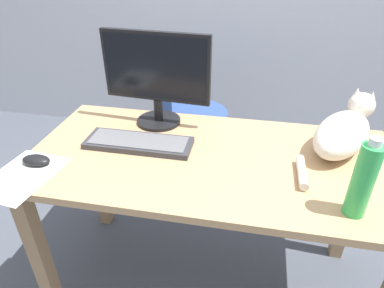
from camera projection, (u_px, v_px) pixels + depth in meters
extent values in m
plane|color=#474C56|center=(207.00, 278.00, 1.71)|extent=(8.00, 8.00, 0.00)
cube|color=tan|center=(211.00, 159.00, 1.33)|extent=(1.45, 0.70, 0.03)
cube|color=#977752|center=(40.00, 255.00, 1.39)|extent=(0.06, 0.06, 0.71)
cube|color=#977752|center=(99.00, 173.00, 1.87)|extent=(0.06, 0.06, 0.71)
cube|color=#977752|center=(350.00, 204.00, 1.66)|extent=(0.06, 0.06, 0.71)
cylinder|color=black|center=(193.00, 179.00, 2.38)|extent=(0.48, 0.48, 0.04)
cylinder|color=black|center=(193.00, 153.00, 2.26)|extent=(0.06, 0.06, 0.49)
cylinder|color=navy|center=(193.00, 116.00, 2.12)|extent=(0.44, 0.44, 0.06)
cube|color=navy|center=(162.00, 84.00, 1.97)|extent=(0.19, 0.35, 0.40)
cylinder|color=black|center=(159.00, 121.00, 1.57)|extent=(0.20, 0.20, 0.01)
cylinder|color=black|center=(158.00, 109.00, 1.54)|extent=(0.04, 0.04, 0.10)
cube|color=black|center=(156.00, 67.00, 1.43)|extent=(0.48, 0.06, 0.30)
cube|color=black|center=(155.00, 68.00, 1.42)|extent=(0.45, 0.04, 0.27)
cube|color=#333338|center=(139.00, 143.00, 1.38)|extent=(0.44, 0.15, 0.02)
cube|color=slate|center=(139.00, 140.00, 1.38)|extent=(0.40, 0.12, 0.00)
ellipsoid|color=silver|center=(342.00, 134.00, 1.32)|extent=(0.33, 0.40, 0.15)
sphere|color=silver|center=(361.00, 105.00, 1.43)|extent=(0.11, 0.11, 0.11)
cone|color=silver|center=(357.00, 93.00, 1.42)|extent=(0.04, 0.04, 0.04)
cone|color=silver|center=(372.00, 96.00, 1.39)|extent=(0.04, 0.04, 0.04)
cylinder|color=silver|center=(302.00, 172.00, 1.20)|extent=(0.03, 0.18, 0.03)
ellipsoid|color=black|center=(36.00, 160.00, 1.27)|extent=(0.11, 0.06, 0.04)
cube|color=white|center=(22.00, 176.00, 1.21)|extent=(0.24, 0.32, 0.00)
cylinder|color=green|center=(363.00, 181.00, 0.98)|extent=(0.07, 0.07, 0.25)
cylinder|color=silver|center=(376.00, 142.00, 0.91)|extent=(0.04, 0.04, 0.02)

